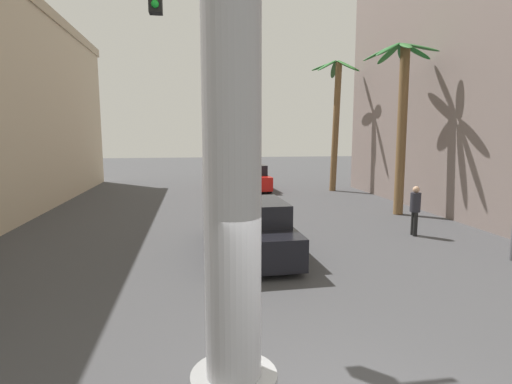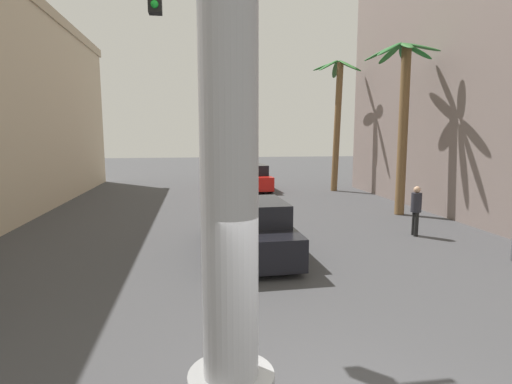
{
  "view_description": "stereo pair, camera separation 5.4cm",
  "coord_description": "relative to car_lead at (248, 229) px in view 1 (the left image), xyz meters",
  "views": [
    {
      "loc": [
        -1.51,
        -3.64,
        3.35
      ],
      "look_at": [
        0.0,
        5.95,
        1.96
      ],
      "focal_mm": 28.0,
      "sensor_mm": 36.0,
      "label": 1
    },
    {
      "loc": [
        -1.46,
        -3.65,
        3.35
      ],
      "look_at": [
        0.0,
        5.95,
        1.96
      ],
      "focal_mm": 28.0,
      "sensor_mm": 36.0,
      "label": 2
    }
  ],
  "objects": [
    {
      "name": "car_lead",
      "position": [
        0.0,
        0.0,
        0.0
      ],
      "size": [
        2.28,
        5.02,
        1.56
      ],
      "color": "black",
      "rests_on": "ground"
    },
    {
      "name": "palm_tree_mid_right",
      "position": [
        7.11,
        4.8,
        3.77
      ],
      "size": [
        3.01,
        3.06,
        7.14
      ],
      "color": "brown",
      "rests_on": "ground"
    },
    {
      "name": "car_far",
      "position": [
        1.89,
        13.31,
        0.03
      ],
      "size": [
        2.21,
        4.71,
        1.56
      ],
      "color": "black",
      "rests_on": "ground"
    },
    {
      "name": "pedestrian_mid_right",
      "position": [
        5.78,
        1.12,
        0.27
      ],
      "size": [
        0.39,
        0.39,
        1.67
      ],
      "color": "black",
      "rests_on": "ground"
    },
    {
      "name": "ground_plane",
      "position": [
        0.0,
        2.65,
        -0.7
      ],
      "size": [
        94.59,
        94.59,
        0.0
      ],
      "primitive_type": "plane",
      "color": "#424244"
    },
    {
      "name": "palm_tree_far_right",
      "position": [
        6.92,
        12.09,
        3.93
      ],
      "size": [
        3.0,
        2.96,
        7.75
      ],
      "color": "brown",
      "rests_on": "ground"
    }
  ]
}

